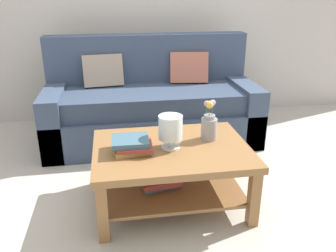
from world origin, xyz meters
TOP-DOWN VIEW (x-y plane):
  - ground_plane at (0.00, 0.00)m, footprint 10.00×10.00m
  - back_wall at (0.00, 1.65)m, footprint 6.40×0.12m
  - couch at (-0.09, 0.84)m, footprint 2.13×0.90m
  - coffee_table at (-0.10, -0.41)m, footprint 1.10×0.82m
  - book_stack_main at (-0.37, -0.44)m, footprint 0.28×0.24m
  - glass_hurricane_vase at (-0.10, -0.42)m, footprint 0.17×0.17m
  - flower_pitcher at (0.21, -0.32)m, footprint 0.12×0.12m

SIDE VIEW (x-z plane):
  - ground_plane at x=0.00m, z-range 0.00..0.00m
  - coffee_table at x=-0.10m, z-range 0.10..0.56m
  - couch at x=-0.09m, z-range -0.17..0.89m
  - book_stack_main at x=-0.37m, z-range 0.46..0.56m
  - flower_pitcher at x=0.21m, z-range 0.42..0.72m
  - glass_hurricane_vase at x=-0.10m, z-range 0.49..0.73m
  - back_wall at x=0.00m, z-range 0.00..2.70m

